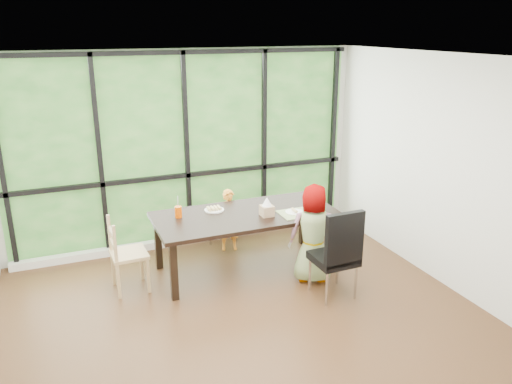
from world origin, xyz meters
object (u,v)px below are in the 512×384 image
child_older (315,233)px  plate_near (294,212)px  chair_end_beech (129,254)px  white_mug (315,199)px  green_cup (322,206)px  plate_far (214,210)px  tissue_box (267,211)px  chair_window_leather (220,203)px  dining_table (246,241)px  orange_cup (178,212)px  child_toddler (229,220)px  chair_interior_leather (334,252)px

child_older → plate_near: size_ratio=5.27×
chair_end_beech → white_mug: 2.49m
chair_end_beech → white_mug: (2.47, 0.03, 0.34)m
child_older → green_cup: 0.45m
chair_end_beech → plate_far: chair_end_beech is taller
green_cup → tissue_box: bearing=171.0°
chair_window_leather → white_mug: chair_window_leather is taller
dining_table → orange_cup: bearing=166.8°
child_older → white_mug: 0.75m
dining_table → child_toddler: bearing=90.0°
plate_far → green_cup: green_cup is taller
chair_window_leather → chair_interior_leather: size_ratio=1.00×
plate_far → white_mug: bearing=-8.4°
chair_window_leather → plate_far: 0.89m
dining_table → orange_cup: 0.94m
dining_table → chair_window_leather: chair_window_leather is taller
plate_near → chair_interior_leather: bearing=-82.9°
tissue_box → orange_cup: bearing=160.6°
dining_table → chair_interior_leather: chair_interior_leather is taller
chair_interior_leather → plate_far: bearing=-52.7°
dining_table → tissue_box: tissue_box is taller
orange_cup → green_cup: bearing=-15.2°
green_cup → child_toddler: bearing=135.5°
child_toddler → orange_cup: (-0.80, -0.44, 0.38)m
green_cup → child_older: bearing=-130.5°
child_older → plate_near: 0.42m
chair_interior_leather → white_mug: bearing=-108.8°
child_older → white_mug: (0.34, 0.64, 0.18)m
plate_near → chair_end_beech: bearing=173.9°
orange_cup → green_cup: orange_cup is taller
child_toddler → orange_cup: size_ratio=6.30×
tissue_box → child_toddler: bearing=105.1°
plate_near → white_mug: size_ratio=2.93×
chair_interior_leather → plate_far: chair_interior_leather is taller
chair_end_beech → child_toddler: chair_end_beech is taller
chair_window_leather → orange_cup: bearing=-127.4°
white_mug → tissue_box: bearing=-164.7°
chair_end_beech → child_older: 2.21m
child_older → plate_near: bearing=-54.2°
child_toddler → tissue_box: (0.22, -0.80, 0.38)m
orange_cup → tissue_box: 1.08m
plate_far → plate_near: bearing=-26.4°
dining_table → child_older: bearing=-41.4°
orange_cup → green_cup: (1.74, -0.47, -0.01)m
orange_cup → white_mug: (1.82, -0.14, -0.03)m
tissue_box → plate_near: bearing=-5.4°
dining_table → plate_far: size_ratio=9.12×
chair_end_beech → plate_near: size_ratio=3.90×
plate_near → chair_window_leather: bearing=114.6°
dining_table → chair_end_beech: bearing=179.5°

